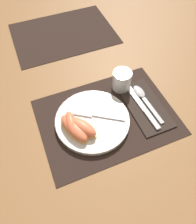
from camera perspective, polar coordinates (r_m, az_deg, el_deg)
ground_plane at (r=0.77m, az=2.37°, el=-1.35°), size 3.00×3.00×0.00m
placemat at (r=0.77m, az=2.37°, el=-1.27°), size 0.47×0.34×0.00m
placemat_far at (r=1.12m, az=-9.02°, el=19.63°), size 0.47×0.34×0.00m
plate at (r=0.75m, az=-1.49°, el=-2.15°), size 0.25×0.25×0.02m
juice_glass at (r=0.83m, az=6.23°, el=8.02°), size 0.07×0.07×0.08m
napkin at (r=0.81m, az=12.14°, el=1.58°), size 0.12×0.24×0.00m
knife at (r=0.80m, az=11.72°, el=1.12°), size 0.03×0.21×0.01m
spoon at (r=0.83m, az=11.56°, el=4.03°), size 0.04×0.19×0.01m
fork at (r=0.75m, az=-0.86°, el=-0.70°), size 0.16×0.12×0.00m
citrus_wedge_0 at (r=0.72m, az=-7.17°, el=-2.76°), size 0.05×0.10×0.04m
citrus_wedge_1 at (r=0.71m, az=-6.31°, el=-4.28°), size 0.09×0.14×0.03m
citrus_wedge_2 at (r=0.71m, az=-4.19°, el=-3.98°), size 0.10×0.12×0.04m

